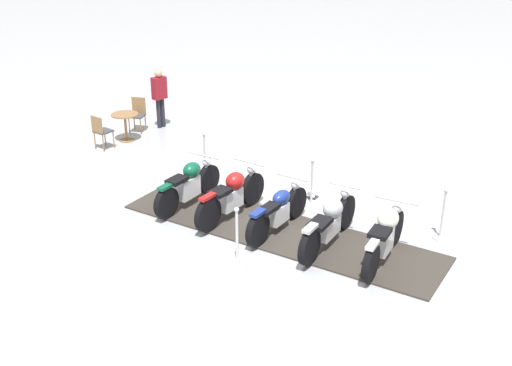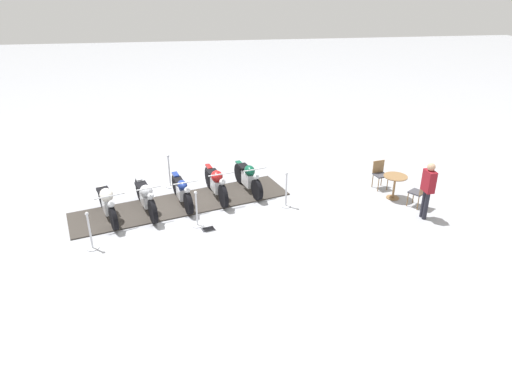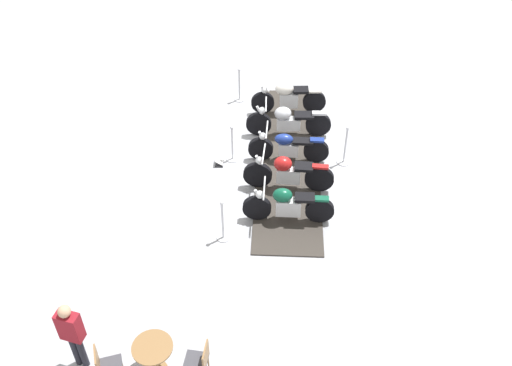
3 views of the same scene
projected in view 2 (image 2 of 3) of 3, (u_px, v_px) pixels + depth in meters
name	position (u px, v px, depth m)	size (l,w,h in m)	color
ground_plane	(183.00, 204.00, 13.59)	(80.00, 80.00, 0.00)	#A8AAB2
display_platform	(183.00, 204.00, 13.58)	(6.53, 1.58, 0.04)	#38332D
motorcycle_cream	(107.00, 202.00, 12.51)	(0.99, 2.02, 0.95)	black
motorcycle_chrome	(146.00, 197.00, 12.95)	(0.90, 2.21, 0.99)	black
motorcycle_navy	(182.00, 191.00, 13.38)	(0.81, 2.01, 0.94)	black
motorcycle_maroon	(216.00, 183.00, 13.76)	(0.80, 2.15, 1.02)	black
motorcycle_forest	(248.00, 178.00, 14.19)	(0.85, 2.03, 0.95)	black
stanchion_right_front	(91.00, 236.00, 11.20)	(0.30, 0.30, 1.04)	silver
stanchion_right_mid	(197.00, 215.00, 12.27)	(0.32, 0.32, 1.05)	silver
stanchion_right_rear	(286.00, 195.00, 13.32)	(0.30, 0.30, 1.11)	silver
stanchion_left_mid	(170.00, 177.00, 14.62)	(0.34, 0.34, 1.12)	silver
info_placard	(208.00, 228.00, 12.20)	(0.38, 0.28, 0.19)	#333338
cafe_table	(395.00, 182.00, 13.75)	(0.72, 0.72, 0.75)	olive
cafe_chair_near_table	(420.00, 191.00, 13.21)	(0.56, 0.56, 0.94)	olive
cafe_chair_across_table	(380.00, 173.00, 14.47)	(0.46, 0.46, 0.91)	olive
bystander_person	(428.00, 186.00, 12.40)	(0.23, 0.41, 1.68)	#23232D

